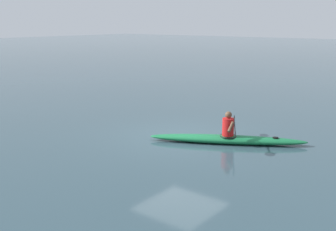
{
  "coord_description": "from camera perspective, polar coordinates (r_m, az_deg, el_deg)",
  "views": [
    {
      "loc": [
        -7.66,
        10.37,
        3.72
      ],
      "look_at": [
        -1.01,
        1.97,
        1.23
      ],
      "focal_mm": 43.38,
      "sensor_mm": 36.0,
      "label": 1
    }
  ],
  "objects": [
    {
      "name": "ground_plane",
      "position": [
        13.42,
        1.83,
        -3.0
      ],
      "size": [
        160.0,
        160.0,
        0.0
      ],
      "primitive_type": "plane",
      "color": "#334C56"
    },
    {
      "name": "kayak",
      "position": [
        12.81,
        8.32,
        -3.33
      ],
      "size": [
        4.52,
        2.97,
        0.25
      ],
      "color": "#19723F",
      "rests_on": "ground"
    },
    {
      "name": "kayaker",
      "position": [
        12.69,
        8.54,
        -1.4
      ],
      "size": [
        1.23,
        2.08,
        0.77
      ],
      "color": "red",
      "rests_on": "kayak"
    }
  ]
}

